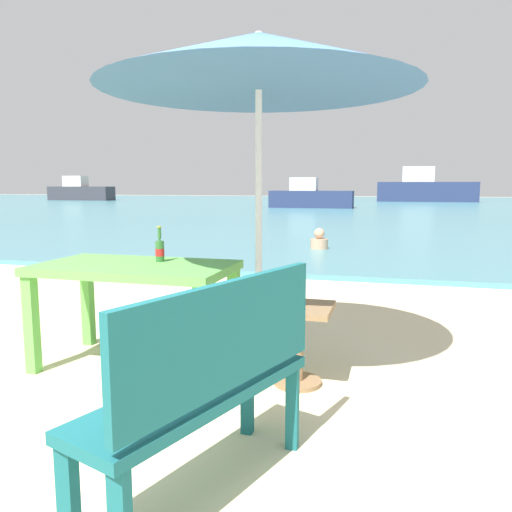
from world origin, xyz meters
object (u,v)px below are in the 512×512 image
bench_teal_center (211,376)px  boat_sailboat (80,191)px  side_table_wood (298,333)px  boat_ferry (425,189)px  swimmer_person (319,241)px  patio_umbrella (259,62)px  boat_fishing_trawler (310,197)px  picnic_table_green (136,279)px  beer_bottle_amber (160,249)px

bench_teal_center → boat_sailboat: boat_sailboat is taller
side_table_wood → boat_ferry: bearing=86.0°
swimmer_person → boat_ferry: boat_ferry is taller
patio_umbrella → boat_fishing_trawler: size_ratio=0.50×
picnic_table_green → side_table_wood: picnic_table_green is taller
boat_ferry → patio_umbrella: bearing=-94.5°
swimmer_person → boat_sailboat: (-23.93, 27.11, 0.56)m
beer_bottle_amber → boat_fishing_trawler: (-2.95, 24.56, -0.18)m
beer_bottle_amber → boat_fishing_trawler: 24.74m
bench_teal_center → swimmer_person: size_ratio=3.05×
beer_bottle_amber → swimmer_person: bearing=87.8°
boat_fishing_trawler → boat_ferry: boat_ferry is taller
swimmer_person → boat_sailboat: boat_sailboat is taller
beer_bottle_amber → bench_teal_center: (0.97, -1.53, -0.31)m
boat_fishing_trawler → beer_bottle_amber: bearing=-83.2°
side_table_wood → patio_umbrella: bearing=164.6°
picnic_table_green → side_table_wood: (1.22, -0.05, -0.30)m
bench_teal_center → boat_sailboat: (-24.66, 35.11, 0.26)m
picnic_table_green → swimmer_person: size_ratio=3.41×
picnic_table_green → bench_teal_center: bearing=-51.5°
beer_bottle_amber → boat_ferry: size_ratio=0.04×
picnic_table_green → boat_sailboat: 41.15m
side_table_wood → swimmer_person: size_ratio=1.32×
boat_sailboat → boat_ferry: 27.68m
boat_fishing_trawler → swimmer_person: bearing=-80.0°
side_table_wood → boat_ferry: size_ratio=0.07×
beer_bottle_amber → boat_fishing_trawler: bearing=96.8°
bench_teal_center → boat_sailboat: size_ratio=0.23×
patio_umbrella → bench_teal_center: (0.18, -1.41, -1.58)m
side_table_wood → bench_teal_center: bench_teal_center is taller
side_table_wood → boat_ferry: boat_ferry is taller
patio_umbrella → boat_ferry: size_ratio=0.32×
swimmer_person → boat_ferry: bearing=83.6°
patio_umbrella → boat_ferry: (2.93, 37.50, -1.09)m
beer_bottle_amber → boat_fishing_trawler: boat_fishing_trawler is taller
boat_ferry → boat_sailboat: bearing=-172.1°
side_table_wood → boat_sailboat: (-24.78, 33.78, 0.44)m
swimmer_person → boat_sailboat: bearing=131.4°
beer_bottle_amber → boat_ferry: bearing=84.3°
boat_sailboat → bench_teal_center: bearing=-54.9°
beer_bottle_amber → bench_teal_center: size_ratio=0.21×
side_table_wood → boat_ferry: (2.64, 37.58, 0.67)m
side_table_wood → boat_sailboat: boat_sailboat is taller
boat_sailboat → beer_bottle_amber: bearing=-54.8°
side_table_wood → boat_sailboat: bearing=126.3°
beer_bottle_amber → boat_sailboat: boat_sailboat is taller
patio_umbrella → boat_ferry: bearing=85.5°
bench_teal_center → swimmer_person: 8.04m
patio_umbrella → swimmer_person: 6.88m
beer_bottle_amber → bench_teal_center: beer_bottle_amber is taller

